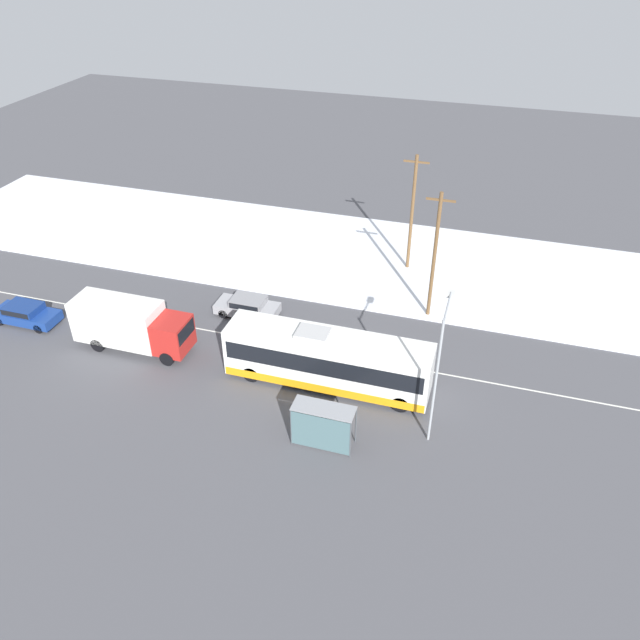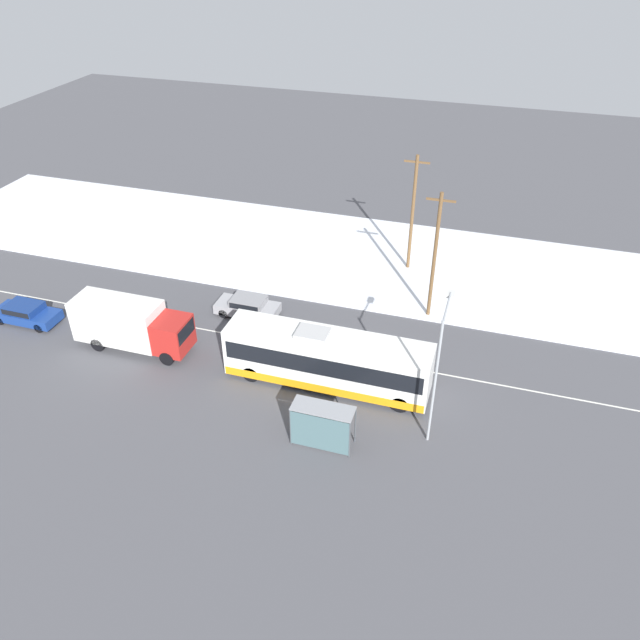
{
  "view_description": "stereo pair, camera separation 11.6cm",
  "coord_description": "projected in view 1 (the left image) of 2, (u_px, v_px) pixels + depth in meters",
  "views": [
    {
      "loc": [
        6.27,
        -29.57,
        23.25
      ],
      "look_at": [
        -3.24,
        1.33,
        1.4
      ],
      "focal_mm": 35.0,
      "sensor_mm": 36.0,
      "label": 1
    },
    {
      "loc": [
        6.39,
        -29.53,
        23.25
      ],
      "look_at": [
        -3.24,
        1.33,
        1.4
      ],
      "focal_mm": 35.0,
      "sensor_mm": 36.0,
      "label": 2
    }
  ],
  "objects": [
    {
      "name": "sedan_car",
      "position": [
        248.0,
        306.0,
        41.61
      ],
      "size": [
        4.23,
        1.8,
        1.34
      ],
      "rotation": [
        0.0,
        0.0,
        3.14
      ],
      "color": "#9E9EA3",
      "rests_on": "ground_plane"
    },
    {
      "name": "box_truck",
      "position": [
        130.0,
        324.0,
        38.07
      ],
      "size": [
        7.36,
        2.3,
        3.14
      ],
      "color": "silver",
      "rests_on": "ground_plane"
    },
    {
      "name": "city_bus",
      "position": [
        328.0,
        360.0,
        35.21
      ],
      "size": [
        11.73,
        2.57,
        3.44
      ],
      "color": "white",
      "rests_on": "ground_plane"
    },
    {
      "name": "parked_car_near_truck",
      "position": [
        25.0,
        313.0,
        40.89
      ],
      "size": [
        4.34,
        1.8,
        1.33
      ],
      "color": "navy",
      "rests_on": "ground_plane"
    },
    {
      "name": "utility_pole_snowlot",
      "position": [
        412.0,
        212.0,
        44.79
      ],
      "size": [
        1.8,
        0.24,
        8.83
      ],
      "color": "brown",
      "rests_on": "ground_plane"
    },
    {
      "name": "pedestrian_at_stop",
      "position": [
        324.0,
        410.0,
        32.71
      ],
      "size": [
        0.59,
        0.26,
        1.64
      ],
      "color": "#23232D",
      "rests_on": "ground_plane"
    },
    {
      "name": "bus_shelter",
      "position": [
        322.0,
        422.0,
        30.98
      ],
      "size": [
        3.17,
        1.2,
        2.4
      ],
      "color": "gray",
      "rests_on": "ground_plane"
    },
    {
      "name": "lane_marking_center",
      "position": [
        364.0,
        359.0,
        37.96
      ],
      "size": [
        60.0,
        0.12,
        0.0
      ],
      "color": "silver",
      "rests_on": "ground_plane"
    },
    {
      "name": "snow_lot",
      "position": [
        403.0,
        264.0,
        47.77
      ],
      "size": [
        80.0,
        14.24,
        0.12
      ],
      "color": "silver",
      "rests_on": "ground_plane"
    },
    {
      "name": "ground_plane",
      "position": [
        364.0,
        359.0,
        37.96
      ],
      "size": [
        120.0,
        120.0,
        0.0
      ],
      "primitive_type": "plane",
      "color": "#4C4C51"
    },
    {
      "name": "utility_pole_roadside",
      "position": [
        435.0,
        255.0,
        39.43
      ],
      "size": [
        1.8,
        0.24,
        8.8
      ],
      "color": "brown",
      "rests_on": "ground_plane"
    },
    {
      "name": "streetlamp",
      "position": [
        439.0,
        359.0,
        30.19
      ],
      "size": [
        0.36,
        3.11,
        7.47
      ],
      "color": "#9EA3A8",
      "rests_on": "ground_plane"
    }
  ]
}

